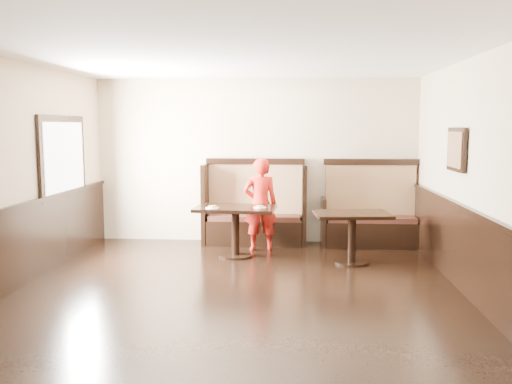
# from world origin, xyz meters

# --- Properties ---
(ground) EXTENTS (7.00, 7.00, 0.00)m
(ground) POSITION_xyz_m (0.00, 0.00, 0.00)
(ground) COLOR black
(ground) RESTS_ON ground
(room_shell) EXTENTS (7.00, 7.00, 7.00)m
(room_shell) POSITION_xyz_m (-0.30, 0.28, 0.67)
(room_shell) COLOR tan
(room_shell) RESTS_ON ground
(booth_main) EXTENTS (1.75, 0.72, 1.45)m
(booth_main) POSITION_xyz_m (0.00, 3.30, 0.53)
(booth_main) COLOR black
(booth_main) RESTS_ON ground
(booth_neighbor) EXTENTS (1.65, 0.72, 1.45)m
(booth_neighbor) POSITION_xyz_m (1.95, 3.29, 0.48)
(booth_neighbor) COLOR black
(booth_neighbor) RESTS_ON ground
(table_main) EXTENTS (1.26, 0.83, 0.77)m
(table_main) POSITION_xyz_m (-0.22, 2.33, 0.59)
(table_main) COLOR black
(table_main) RESTS_ON ground
(table_neighbor) EXTENTS (1.14, 0.81, 0.75)m
(table_neighbor) POSITION_xyz_m (1.52, 2.05, 0.56)
(table_neighbor) COLOR black
(table_neighbor) RESTS_ON ground
(child) EXTENTS (0.60, 0.45, 1.50)m
(child) POSITION_xyz_m (0.13, 2.79, 0.75)
(child) COLOR red
(child) RESTS_ON ground
(pizza_plate_left) EXTENTS (0.21, 0.21, 0.04)m
(pizza_plate_left) POSITION_xyz_m (-0.55, 2.17, 0.79)
(pizza_plate_left) COLOR white
(pizza_plate_left) RESTS_ON table_main
(pizza_plate_right) EXTENTS (0.20, 0.20, 0.04)m
(pizza_plate_right) POSITION_xyz_m (0.16, 2.26, 0.78)
(pizza_plate_right) COLOR white
(pizza_plate_right) RESTS_ON table_main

